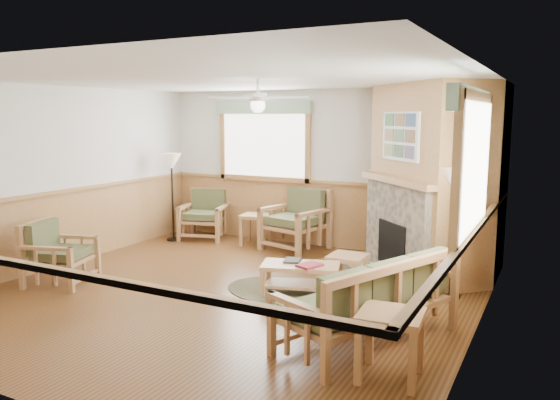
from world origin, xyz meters
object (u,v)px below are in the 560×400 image
at_px(sofa, 368,299).
at_px(footstool, 347,270).
at_px(floor_lamp_left, 173,197).
at_px(end_table_chairs, 256,230).
at_px(end_table_sofa, 390,345).
at_px(armchair_back_left, 204,214).
at_px(floor_lamp_right, 453,233).
at_px(armchair_left, 60,253).
at_px(armchair_back_right, 295,220).
at_px(coffee_table, 301,279).

bearing_deg(sofa, footstool, -130.06).
relative_size(sofa, floor_lamp_left, 1.22).
bearing_deg(footstool, sofa, -63.25).
xyz_separation_m(end_table_chairs, end_table_sofa, (3.52, -3.78, 0.03)).
height_order(armchair_back_left, floor_lamp_right, floor_lamp_right).
height_order(sofa, armchair_left, sofa).
distance_m(sofa, floor_lamp_left, 5.38).
bearing_deg(armchair_back_right, armchair_back_left, -165.98).
bearing_deg(armchair_back_left, sofa, -53.26).
height_order(armchair_left, footstool, armchair_left).
xyz_separation_m(sofa, footstool, (-0.85, 1.68, -0.24)).
height_order(floor_lamp_left, floor_lamp_right, floor_lamp_right).
relative_size(armchair_back_right, armchair_left, 1.20).
bearing_deg(coffee_table, sofa, -58.08).
relative_size(sofa, armchair_left, 2.28).
height_order(armchair_back_left, floor_lamp_left, floor_lamp_left).
distance_m(footstool, floor_lamp_left, 3.97).
distance_m(end_table_sofa, footstool, 2.66).
height_order(armchair_left, coffee_table, armchair_left).
xyz_separation_m(coffee_table, end_table_sofa, (1.66, -1.70, 0.10)).
xyz_separation_m(footstool, floor_lamp_left, (-3.77, 1.06, 0.59)).
distance_m(armchair_back_right, end_table_sofa, 4.71).
distance_m(armchair_left, floor_lamp_left, 2.83).
bearing_deg(armchair_left, armchair_back_right, -49.25).
bearing_deg(armchair_left, sofa, -107.04).
relative_size(sofa, coffee_table, 2.00).
distance_m(armchair_left, footstool, 3.88).
relative_size(armchair_back_right, coffee_table, 1.05).
bearing_deg(armchair_left, coffee_table, -88.03).
distance_m(armchair_back_left, floor_lamp_right, 4.90).
relative_size(armchair_back_left, coffee_table, 0.91).
distance_m(coffee_table, floor_lamp_left, 3.83).
relative_size(armchair_back_left, end_table_sofa, 1.49).
distance_m(coffee_table, floor_lamp_right, 1.99).
bearing_deg(coffee_table, end_table_chairs, 113.82).
xyz_separation_m(armchair_back_right, floor_lamp_left, (-2.27, -0.41, 0.29)).
distance_m(end_table_sofa, floor_lamp_left, 6.10).
bearing_deg(armchair_back_left, armchair_left, -108.16).
distance_m(armchair_back_left, end_table_sofa, 6.00).
distance_m(sofa, coffee_table, 1.64).
xyz_separation_m(armchair_back_right, footstool, (1.50, -1.48, -0.31)).
xyz_separation_m(coffee_table, end_table_chairs, (-1.86, 2.08, 0.08)).
distance_m(coffee_table, end_table_chairs, 2.79).
xyz_separation_m(sofa, coffee_table, (-1.24, 1.05, -0.25)).
distance_m(armchair_back_right, footstool, 2.13).
height_order(sofa, armchair_back_right, armchair_back_right).
distance_m(sofa, footstool, 1.89).
bearing_deg(armchair_left, floor_lamp_left, -11.42).
height_order(sofa, end_table_chairs, sofa).
bearing_deg(end_table_chairs, armchair_back_left, 178.67).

